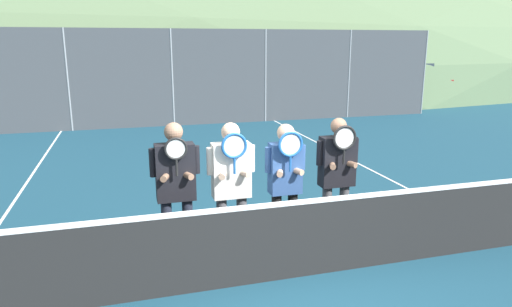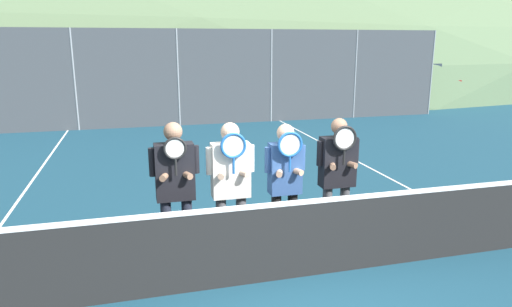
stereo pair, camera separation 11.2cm
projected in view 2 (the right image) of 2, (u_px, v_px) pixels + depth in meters
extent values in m
plane|color=navy|center=(273.00, 280.00, 5.36)|extent=(120.00, 120.00, 0.00)
ellipsoid|color=#5B7551|center=(145.00, 67.00, 52.23)|extent=(139.62, 77.56, 27.15)
cube|color=beige|center=(172.00, 64.00, 22.53)|extent=(20.48, 5.00, 3.41)
cube|color=#3D4247|center=(170.00, 24.00, 22.08)|extent=(20.98, 5.50, 0.36)
cylinder|color=gray|center=(74.00, 80.00, 14.21)|extent=(0.06, 0.06, 3.17)
cylinder|color=gray|center=(178.00, 78.00, 15.02)|extent=(0.06, 0.06, 3.17)
cylinder|color=gray|center=(271.00, 76.00, 15.83)|extent=(0.06, 0.06, 3.17)
cylinder|color=gray|center=(355.00, 75.00, 16.64)|extent=(0.06, 0.06, 3.17)
cylinder|color=gray|center=(431.00, 73.00, 17.45)|extent=(0.06, 0.06, 3.17)
cube|color=#42474C|center=(178.00, 78.00, 15.02)|extent=(19.25, 0.02, 3.17)
cube|color=black|center=(273.00, 244.00, 5.25)|extent=(9.35, 0.02, 0.92)
cube|color=white|center=(274.00, 205.00, 5.14)|extent=(9.35, 0.03, 0.06)
cube|color=white|center=(6.00, 217.00, 7.28)|extent=(0.05, 16.00, 0.01)
cube|color=white|center=(399.00, 183.00, 9.07)|extent=(0.05, 16.00, 0.01)
cylinder|color=#232838|center=(167.00, 233.00, 5.61)|extent=(0.13, 0.13, 0.87)
cylinder|color=#232838|center=(188.00, 231.00, 5.68)|extent=(0.13, 0.13, 0.87)
cube|color=black|center=(175.00, 172.00, 5.46)|extent=(0.46, 0.22, 0.69)
sphere|color=#997056|center=(173.00, 132.00, 5.34)|extent=(0.22, 0.22, 0.22)
cylinder|color=black|center=(152.00, 162.00, 5.36)|extent=(0.08, 0.08, 0.34)
cylinder|color=black|center=(196.00, 159.00, 5.49)|extent=(0.08, 0.08, 0.34)
cylinder|color=#997056|center=(166.00, 176.00, 5.35)|extent=(0.16, 0.27, 0.08)
cylinder|color=#997056|center=(185.00, 174.00, 5.41)|extent=(0.16, 0.27, 0.08)
cylinder|color=black|center=(176.00, 167.00, 5.26)|extent=(0.03, 0.03, 0.20)
torus|color=black|center=(175.00, 148.00, 5.21)|extent=(0.27, 0.03, 0.27)
cylinder|color=silver|center=(175.00, 148.00, 5.21)|extent=(0.22, 0.00, 0.22)
cylinder|color=#56565B|center=(221.00, 230.00, 5.74)|extent=(0.13, 0.13, 0.86)
cylinder|color=#56565B|center=(241.00, 228.00, 5.81)|extent=(0.13, 0.13, 0.86)
cube|color=white|center=(231.00, 170.00, 5.59)|extent=(0.47, 0.22, 0.68)
sphere|color=#DBB293|center=(230.00, 132.00, 5.48)|extent=(0.23, 0.23, 0.23)
cylinder|color=white|center=(209.00, 161.00, 5.50)|extent=(0.08, 0.08, 0.33)
cylinder|color=white|center=(251.00, 158.00, 5.63)|extent=(0.08, 0.08, 0.33)
cylinder|color=#DBB293|center=(223.00, 174.00, 5.48)|extent=(0.16, 0.27, 0.08)
cylinder|color=#DBB293|center=(242.00, 172.00, 5.54)|extent=(0.16, 0.27, 0.08)
cylinder|color=#1E5BAD|center=(234.00, 165.00, 5.40)|extent=(0.03, 0.03, 0.20)
torus|color=#1E5BAD|center=(233.00, 146.00, 5.34)|extent=(0.31, 0.03, 0.31)
cylinder|color=silver|center=(233.00, 146.00, 5.34)|extent=(0.26, 0.00, 0.26)
cylinder|color=black|center=(276.00, 224.00, 5.96)|extent=(0.13, 0.13, 0.83)
cylinder|color=black|center=(292.00, 222.00, 6.02)|extent=(0.13, 0.13, 0.83)
cube|color=#335693|center=(285.00, 168.00, 5.81)|extent=(0.41, 0.22, 0.66)
sphere|color=tan|center=(286.00, 133.00, 5.70)|extent=(0.22, 0.22, 0.22)
cylinder|color=#335693|center=(268.00, 160.00, 5.72)|extent=(0.08, 0.08, 0.32)
cylinder|color=#335693|center=(302.00, 157.00, 5.84)|extent=(0.08, 0.08, 0.32)
cylinder|color=tan|center=(280.00, 172.00, 5.71)|extent=(0.16, 0.27, 0.08)
cylinder|color=tan|center=(295.00, 171.00, 5.76)|extent=(0.16, 0.27, 0.08)
cylinder|color=#1E5BAD|center=(290.00, 164.00, 5.62)|extent=(0.03, 0.03, 0.20)
torus|color=#1E5BAD|center=(290.00, 144.00, 5.56)|extent=(0.32, 0.03, 0.32)
cylinder|color=silver|center=(290.00, 144.00, 5.56)|extent=(0.26, 0.00, 0.26)
cylinder|color=#56565B|center=(327.00, 216.00, 6.20)|extent=(0.13, 0.13, 0.85)
cylinder|color=#56565B|center=(344.00, 215.00, 6.26)|extent=(0.13, 0.13, 0.85)
cube|color=black|center=(338.00, 162.00, 6.05)|extent=(0.46, 0.22, 0.67)
sphere|color=#997056|center=(339.00, 126.00, 5.93)|extent=(0.21, 0.21, 0.21)
cylinder|color=black|center=(320.00, 153.00, 5.95)|extent=(0.08, 0.08, 0.33)
cylinder|color=black|center=(356.00, 151.00, 6.08)|extent=(0.08, 0.08, 0.33)
cylinder|color=#997056|center=(332.00, 165.00, 5.94)|extent=(0.16, 0.27, 0.08)
cylinder|color=#997056|center=(349.00, 164.00, 6.00)|extent=(0.16, 0.27, 0.08)
cylinder|color=black|center=(344.00, 157.00, 5.85)|extent=(0.03, 0.03, 0.20)
torus|color=black|center=(345.00, 138.00, 5.79)|extent=(0.33, 0.04, 0.33)
cylinder|color=silver|center=(345.00, 138.00, 5.79)|extent=(0.27, 0.00, 0.27)
cube|color=navy|center=(2.00, 102.00, 15.99)|extent=(4.12, 1.88, 0.76)
cylinder|color=black|center=(39.00, 116.00, 15.51)|extent=(0.60, 0.16, 0.60)
cylinder|color=black|center=(49.00, 108.00, 17.31)|extent=(0.60, 0.16, 0.60)
cube|color=#285638|center=(148.00, 97.00, 17.31)|extent=(4.18, 1.85, 0.79)
cube|color=#2D3842|center=(147.00, 78.00, 17.14)|extent=(2.30, 1.70, 0.65)
cylinder|color=black|center=(187.00, 110.00, 16.85)|extent=(0.60, 0.16, 0.60)
cylinder|color=black|center=(182.00, 103.00, 18.63)|extent=(0.60, 0.16, 0.60)
cylinder|color=black|center=(111.00, 113.00, 16.17)|extent=(0.60, 0.16, 0.60)
cylinder|color=black|center=(113.00, 106.00, 17.95)|extent=(0.60, 0.16, 0.60)
cube|color=black|center=(282.00, 93.00, 18.62)|extent=(4.79, 1.82, 0.82)
cube|color=#2D3842|center=(283.00, 75.00, 18.45)|extent=(2.63, 1.67, 0.67)
cylinder|color=black|center=(327.00, 105.00, 18.24)|extent=(0.60, 0.16, 0.60)
cylinder|color=black|center=(309.00, 99.00, 19.98)|extent=(0.60, 0.16, 0.60)
cylinder|color=black|center=(251.00, 108.00, 17.46)|extent=(0.60, 0.16, 0.60)
cylinder|color=black|center=(240.00, 102.00, 19.20)|extent=(0.60, 0.16, 0.60)
cube|color=maroon|center=(403.00, 90.00, 19.83)|extent=(4.42, 1.85, 0.86)
cube|color=#2D3842|center=(404.00, 71.00, 19.65)|extent=(2.43, 1.70, 0.70)
cylinder|color=black|center=(445.00, 101.00, 19.41)|extent=(0.60, 0.16, 0.60)
cylinder|color=black|center=(418.00, 96.00, 21.18)|extent=(0.60, 0.16, 0.60)
cylinder|color=black|center=(384.00, 103.00, 18.69)|extent=(0.60, 0.16, 0.60)
cylinder|color=black|center=(362.00, 98.00, 20.46)|extent=(0.60, 0.16, 0.60)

